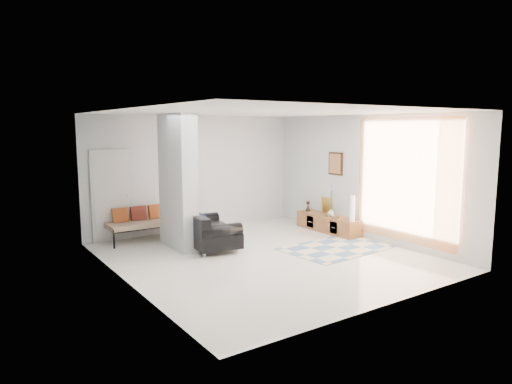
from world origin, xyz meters
TOP-DOWN VIEW (x-y plane):
  - floor at (0.00, 0.00)m, footprint 6.00×6.00m
  - ceiling at (0.00, 0.00)m, footprint 6.00×6.00m
  - wall_back at (0.00, 3.00)m, footprint 6.00×0.00m
  - wall_front at (0.00, -3.00)m, footprint 6.00×0.00m
  - wall_left at (-2.75, 0.00)m, footprint 0.00×6.00m
  - wall_right at (2.75, 0.00)m, footprint 0.00×6.00m
  - partition_column at (-1.10, 1.60)m, footprint 0.35×1.20m
  - hallway_door at (-2.10, 2.96)m, footprint 0.85×0.06m
  - curtain at (2.67, -1.15)m, footprint 0.00×2.55m
  - wall_art at (2.72, 0.90)m, footprint 0.04×0.45m
  - media_console at (2.52, 0.90)m, footprint 0.45×1.86m
  - loveseat at (-0.64, 1.21)m, footprint 1.08×1.63m
  - daybed at (-1.43, 2.63)m, footprint 1.79×0.78m
  - area_rug at (1.60, -0.34)m, footprint 2.30×1.61m
  - cylinder_lamp at (2.50, 0.09)m, footprint 0.11×0.11m
  - bronze_figurine at (2.47, 1.60)m, footprint 0.15×0.15m
  - vase at (2.47, 0.76)m, footprint 0.19×0.19m

SIDE VIEW (x-z plane):
  - floor at x=0.00m, z-range 0.00..0.00m
  - area_rug at x=1.60m, z-range 0.00..0.01m
  - media_console at x=2.52m, z-range -0.20..0.60m
  - loveseat at x=-0.64m, z-range -0.02..0.74m
  - daybed at x=-1.43m, z-range 0.03..0.80m
  - vase at x=2.47m, z-range 0.40..0.59m
  - bronze_figurine at x=2.47m, z-range 0.40..0.66m
  - cylinder_lamp at x=2.50m, z-range 0.40..0.98m
  - hallway_door at x=-2.10m, z-range 0.00..2.04m
  - partition_column at x=-1.10m, z-range 0.00..2.80m
  - wall_back at x=0.00m, z-range -1.60..4.40m
  - wall_front at x=0.00m, z-range -1.60..4.40m
  - wall_left at x=-2.75m, z-range -1.60..4.40m
  - wall_right at x=2.75m, z-range -1.60..4.40m
  - curtain at x=2.67m, z-range 0.17..2.72m
  - wall_art at x=2.72m, z-range 1.38..1.92m
  - ceiling at x=0.00m, z-range 2.80..2.80m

